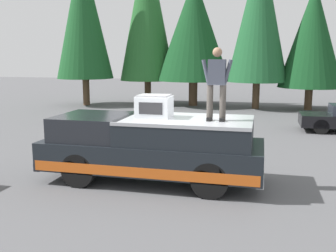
% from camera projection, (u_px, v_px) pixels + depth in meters
% --- Properties ---
extents(ground_plane, '(90.00, 90.00, 0.00)m').
position_uv_depth(ground_plane, '(179.00, 182.00, 9.70)').
color(ground_plane, '#565659').
extents(pickup_truck, '(2.01, 5.54, 1.65)m').
position_uv_depth(pickup_truck, '(152.00, 147.00, 9.62)').
color(pickup_truck, black).
rests_on(pickup_truck, ground).
extents(compressor_unit, '(0.65, 0.84, 0.56)m').
position_uv_depth(compressor_unit, '(154.00, 106.00, 9.42)').
color(compressor_unit, silver).
rests_on(compressor_unit, pickup_truck).
extents(person_on_truck_bed, '(0.29, 0.72, 1.69)m').
position_uv_depth(person_on_truck_bed, '(217.00, 82.00, 8.80)').
color(person_on_truck_bed, '#423D38').
rests_on(person_on_truck_bed, pickup_truck).
extents(conifer_left, '(3.73, 3.73, 7.40)m').
position_uv_depth(conifer_left, '(312.00, 36.00, 22.26)').
color(conifer_left, '#4C3826').
rests_on(conifer_left, ground).
extents(conifer_center_left, '(3.61, 3.61, 9.86)m').
position_uv_depth(conifer_center_left, '(259.00, 12.00, 22.56)').
color(conifer_center_left, '#4C3826').
rests_on(conifer_center_left, ground).
extents(conifer_center_right, '(4.71, 4.71, 8.16)m').
position_uv_depth(conifer_center_right, '(194.00, 29.00, 24.24)').
color(conifer_center_right, '#4C3826').
rests_on(conifer_center_right, ground).
extents(conifer_right, '(3.68, 3.68, 10.97)m').
position_uv_depth(conifer_right, '(147.00, 9.00, 25.06)').
color(conifer_right, '#4C3826').
rests_on(conifer_right, ground).
extents(conifer_far_right, '(3.62, 3.62, 10.00)m').
position_uv_depth(conifer_far_right, '(83.00, 13.00, 24.25)').
color(conifer_far_right, '#4C3826').
rests_on(conifer_far_right, ground).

